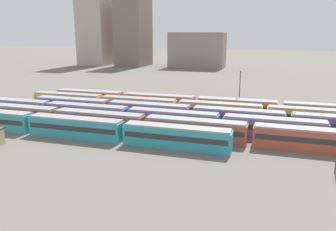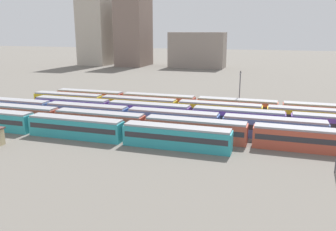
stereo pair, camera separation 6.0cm
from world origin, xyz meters
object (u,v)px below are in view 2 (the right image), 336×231
Objects in this scene: train_track_3 at (288,122)px; train_track_5 at (237,107)px; train_track_2 at (128,116)px; catenary_pole_1 at (240,89)px; train_track_1 at (195,129)px; train_track_4 at (265,114)px; train_track_0 at (76,127)px.

train_track_5 is (-10.91, 10.40, 0.00)m from train_track_3.
catenary_pole_1 reaches higher than train_track_2.
train_track_3 is at bearing -43.64° from train_track_5.
train_track_2 is at bearing -142.01° from train_track_5.
train_track_2 and train_track_3 have the same top height.
catenary_pole_1 is at bearing 42.76° from train_track_2.
train_track_1 is at bearing -101.77° from catenary_pole_1.
train_track_2 is at bearing 161.10° from train_track_1.
train_track_4 is at bearing 131.16° from train_track_3.
catenary_pole_1 is at bearing 128.61° from train_track_3.
train_track_2 is at bearing 61.57° from train_track_0.
train_track_0 is 38.99m from catenary_pole_1.
catenary_pole_1 is at bearing 86.67° from train_track_5.
catenary_pole_1 is (20.15, 18.63, 3.56)m from train_track_2.
train_track_2 is (-15.19, 5.20, 0.00)m from train_track_1.
train_track_1 is at bearing -146.47° from train_track_3.
catenary_pole_1 is (0.18, 3.03, 3.56)m from train_track_5.
catenary_pole_1 is (-6.18, 8.23, 3.56)m from train_track_4.
train_track_5 is at bearing 37.99° from train_track_2.
catenary_pole_1 reaches higher than train_track_1.
train_track_0 is 5.67× the size of catenary_pole_1.
train_track_3 is 15.07m from train_track_5.
train_track_1 and train_track_3 have the same top height.
train_track_0 is 0.60× the size of train_track_5.
train_track_0 is 0.50× the size of train_track_3.
train_track_3 is at bearing 23.13° from train_track_0.
train_track_4 is (-4.55, 5.20, 0.00)m from train_track_3.
train_track_2 is (5.63, 10.40, 0.00)m from train_track_0.
catenary_pole_1 is at bearing 78.23° from train_track_1.
train_track_0 is 36.49m from train_track_5.
train_track_1 and train_track_2 have the same top height.
train_track_5 is at bearing 136.36° from train_track_3.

